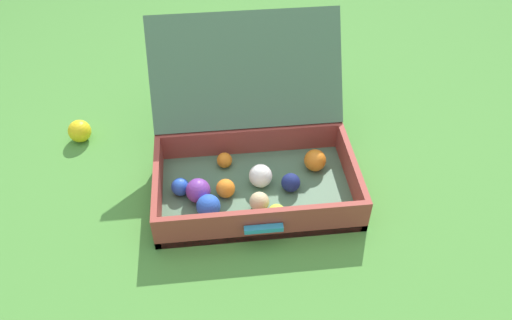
# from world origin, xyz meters

# --- Properties ---
(ground_plane) EXTENTS (16.00, 16.00, 0.00)m
(ground_plane) POSITION_xyz_m (0.00, 0.00, 0.00)
(ground_plane) COLOR #4C8C38
(open_suitcase) EXTENTS (0.62, 0.60, 0.44)m
(open_suitcase) POSITION_xyz_m (0.05, 0.12, 0.10)
(open_suitcase) COLOR #4C7051
(open_suitcase) RESTS_ON ground
(stray_ball_on_grass) EXTENTS (0.08, 0.08, 0.08)m
(stray_ball_on_grass) POSITION_xyz_m (-0.52, 0.38, 0.04)
(stray_ball_on_grass) COLOR yellow
(stray_ball_on_grass) RESTS_ON ground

